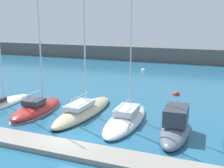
{
  "coord_description": "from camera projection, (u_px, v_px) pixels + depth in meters",
  "views": [
    {
      "loc": [
        10.43,
        -17.45,
        8.76
      ],
      "look_at": [
        1.12,
        5.09,
        3.39
      ],
      "focal_mm": 46.21,
      "sensor_mm": 36.0,
      "label": 1
    }
  ],
  "objects": [
    {
      "name": "mooring_buoy_white",
      "position": [
        143.0,
        71.0,
        51.53
      ],
      "size": [
        0.85,
        0.85,
        0.85
      ],
      "primitive_type": "sphere",
      "color": "white",
      "rests_on": "ground_plane"
    },
    {
      "name": "mooring_buoy_red",
      "position": [
        176.0,
        95.0,
        34.74
      ],
      "size": [
        0.86,
        0.86,
        0.86
      ],
      "primitive_type": "sphere",
      "color": "red",
      "rests_on": "ground_plane"
    },
    {
      "name": "sailboat_sand_fourth",
      "position": [
        84.0,
        111.0,
        27.55
      ],
      "size": [
        2.68,
        10.52,
        16.89
      ],
      "rotation": [
        0.0,
        0.0,
        1.56
      ],
      "color": "beige",
      "rests_on": "ground_plane"
    },
    {
      "name": "breakwater_seawall",
      "position": [
        178.0,
        55.0,
        61.55
      ],
      "size": [
        108.0,
        3.69,
        3.12
      ],
      "primitive_type": "cube",
      "color": "#5B5651",
      "rests_on": "ground_plane"
    },
    {
      "name": "motorboat_slate_sixth",
      "position": [
        175.0,
        127.0,
        22.53
      ],
      "size": [
        2.53,
        7.39,
        3.15
      ],
      "rotation": [
        0.0,
        0.0,
        1.63
      ],
      "color": "slate",
      "rests_on": "ground_plane"
    },
    {
      "name": "dock_pier",
      "position": [
        60.0,
        147.0,
        19.94
      ],
      "size": [
        36.69,
        2.26,
        0.35
      ],
      "primitive_type": "cube",
      "color": "gray",
      "rests_on": "ground_plane"
    },
    {
      "name": "sailboat_white_fifth",
      "position": [
        126.0,
        119.0,
        25.25
      ],
      "size": [
        3.17,
        9.35,
        16.59
      ],
      "rotation": [
        0.0,
        0.0,
        1.62
      ],
      "color": "white",
      "rests_on": "ground_plane"
    },
    {
      "name": "sailboat_red_third",
      "position": [
        37.0,
        108.0,
        28.13
      ],
      "size": [
        3.28,
        8.04,
        12.81
      ],
      "rotation": [
        0.0,
        0.0,
        1.65
      ],
      "color": "#B72D28",
      "rests_on": "ground_plane"
    },
    {
      "name": "ground_plane",
      "position": [
        72.0,
        141.0,
        21.52
      ],
      "size": [
        120.0,
        120.0,
        0.0
      ],
      "primitive_type": "plane",
      "color": "#236084"
    }
  ]
}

